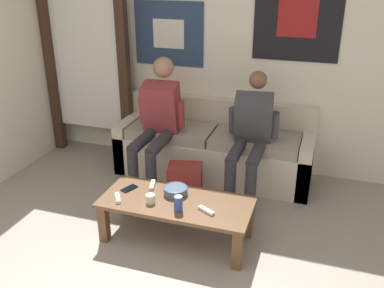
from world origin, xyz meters
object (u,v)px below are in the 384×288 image
(game_controller_near_left, at_px, (152,185))
(game_controller_near_right, at_px, (206,210))
(pillar_candle, at_px, (150,199))
(cell_phone, at_px, (129,188))
(coffee_table, at_px, (176,207))
(backpack, at_px, (185,185))
(ceramic_bowl, at_px, (176,190))
(person_seated_teen, at_px, (250,134))
(couch, at_px, (214,149))
(game_controller_far_center, at_px, (118,198))
(person_seated_adult, at_px, (157,120))
(drink_can_blue, at_px, (178,204))

(game_controller_near_left, bearing_deg, game_controller_near_right, -24.09)
(pillar_candle, bearing_deg, cell_phone, 150.07)
(coffee_table, distance_m, pillar_candle, 0.22)
(backpack, bearing_deg, ceramic_bowl, -80.07)
(person_seated_teen, bearing_deg, game_controller_near_right, -97.98)
(coffee_table, xyz_separation_m, game_controller_near_left, (-0.27, 0.16, 0.07))
(game_controller_near_right, bearing_deg, couch, 102.71)
(person_seated_teen, distance_m, ceramic_bowl, 0.92)
(pillar_candle, relative_size, game_controller_near_right, 0.57)
(cell_phone, bearing_deg, game_controller_near_left, 32.53)
(game_controller_near_right, bearing_deg, pillar_candle, -178.92)
(game_controller_far_center, xyz_separation_m, cell_phone, (0.01, 0.18, -0.01))
(game_controller_near_left, bearing_deg, pillar_candle, -70.19)
(couch, bearing_deg, person_seated_teen, -37.68)
(person_seated_adult, distance_m, game_controller_near_right, 1.24)
(backpack, bearing_deg, couch, 81.44)
(backpack, xyz_separation_m, ceramic_bowl, (0.08, -0.45, 0.21))
(coffee_table, bearing_deg, couch, 91.08)
(game_controller_far_center, bearing_deg, game_controller_near_right, 3.22)
(backpack, distance_m, pillar_candle, 0.67)
(ceramic_bowl, distance_m, drink_can_blue, 0.25)
(person_seated_adult, relative_size, pillar_candle, 14.94)
(ceramic_bowl, relative_size, pillar_candle, 2.37)
(couch, bearing_deg, game_controller_far_center, -107.76)
(person_seated_adult, relative_size, ceramic_bowl, 6.31)
(backpack, bearing_deg, cell_phone, -122.23)
(backpack, height_order, game_controller_near_right, game_controller_near_right)
(cell_phone, bearing_deg, coffee_table, -7.16)
(person_seated_adult, relative_size, game_controller_near_right, 8.58)
(backpack, bearing_deg, game_controller_near_right, -58.44)
(drink_can_blue, bearing_deg, game_controller_near_right, 14.32)
(couch, height_order, cell_phone, couch)
(ceramic_bowl, bearing_deg, pillar_candle, -126.87)
(game_controller_near_right, bearing_deg, person_seated_teen, 82.02)
(coffee_table, height_order, ceramic_bowl, ceramic_bowl)
(coffee_table, distance_m, drink_can_blue, 0.19)
(person_seated_adult, xyz_separation_m, drink_can_blue, (0.56, -0.98, -0.26))
(drink_can_blue, xyz_separation_m, game_controller_far_center, (-0.51, 0.01, -0.05))
(drink_can_blue, bearing_deg, coffee_table, 115.88)
(person_seated_adult, distance_m, game_controller_far_center, 1.02)
(cell_phone, bearing_deg, backpack, 57.77)
(person_seated_adult, xyz_separation_m, game_controller_far_center, (0.06, -0.97, -0.31))
(coffee_table, height_order, game_controller_near_left, game_controller_near_left)
(couch, height_order, game_controller_far_center, couch)
(pillar_candle, bearing_deg, game_controller_near_left, 109.81)
(person_seated_adult, height_order, drink_can_blue, person_seated_adult)
(coffee_table, relative_size, game_controller_far_center, 8.45)
(backpack, distance_m, ceramic_bowl, 0.50)
(ceramic_bowl, distance_m, pillar_candle, 0.23)
(person_seated_teen, height_order, game_controller_near_right, person_seated_teen)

